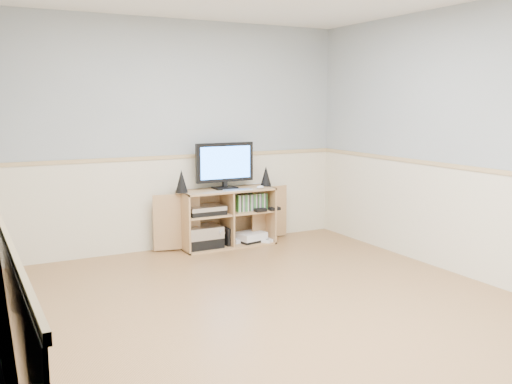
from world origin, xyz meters
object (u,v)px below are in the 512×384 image
Objects in this scene: game_consoles at (249,237)px; monitor at (225,164)px; media_cabinet at (225,216)px; keyboard at (238,190)px.

monitor is at bearing 167.61° from game_consoles.
monitor reaches higher than game_consoles.
media_cabinet reaches higher than game_consoles.
monitor is 1.49× the size of game_consoles.
monitor is 0.34m from keyboard.
media_cabinet is 2.43× the size of monitor.
game_consoles is at bearing -12.39° from monitor.
game_consoles is (0.21, 0.13, -0.59)m from keyboard.
monitor reaches higher than media_cabinet.
keyboard is at bearing -69.56° from monitor.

